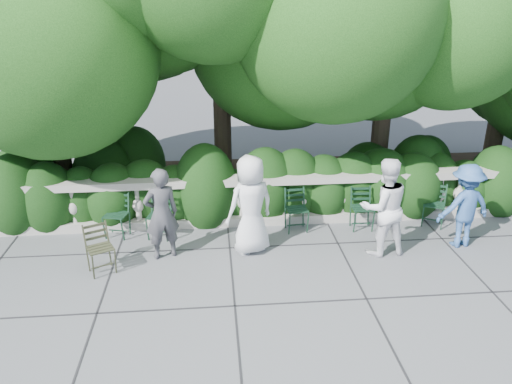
{
  "coord_description": "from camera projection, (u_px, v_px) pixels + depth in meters",
  "views": [
    {
      "loc": [
        -0.75,
        -7.21,
        4.35
      ],
      "look_at": [
        0.0,
        1.0,
        1.0
      ],
      "focal_mm": 35.0,
      "sensor_mm": 36.0,
      "label": 1
    }
  ],
  "objects": [
    {
      "name": "chair_d",
      "position": [
        298.0,
        234.0,
        9.58
      ],
      "size": [
        0.48,
        0.52,
        0.84
      ],
      "primitive_type": null,
      "rotation": [
        0.0,
        0.0,
        0.09
      ],
      "color": "black",
      "rests_on": "ground"
    },
    {
      "name": "person_woman_grey",
      "position": [
        161.0,
        214.0,
        8.46
      ],
      "size": [
        0.69,
        0.57,
        1.64
      ],
      "primitive_type": "imported",
      "rotation": [
        0.0,
        0.0,
        3.49
      ],
      "color": "#424247",
      "rests_on": "ground"
    },
    {
      "name": "balustrade",
      "position": [
        252.0,
        201.0,
        9.82
      ],
      "size": [
        12.0,
        0.44,
        1.0
      ],
      "color": "#9E998E",
      "rests_on": "ground"
    },
    {
      "name": "tree_canopy",
      "position": [
        280.0,
        11.0,
        9.86
      ],
      "size": [
        15.04,
        6.52,
        6.78
      ],
      "color": "#3F3023",
      "rests_on": "ground"
    },
    {
      "name": "ground",
      "position": [
        261.0,
        270.0,
        8.35
      ],
      "size": [
        90.0,
        90.0,
        0.0
      ],
      "primitive_type": "plane",
      "color": "#55575D",
      "rests_on": "ground"
    },
    {
      "name": "chair_f",
      "position": [
        363.0,
        232.0,
        9.64
      ],
      "size": [
        0.45,
        0.49,
        0.84
      ],
      "primitive_type": null,
      "rotation": [
        0.0,
        0.0,
        -0.02
      ],
      "color": "black",
      "rests_on": "ground"
    },
    {
      "name": "person_older_blue",
      "position": [
        465.0,
        206.0,
        8.88
      ],
      "size": [
        1.08,
        0.73,
        1.55
      ],
      "primitive_type": "imported",
      "rotation": [
        0.0,
        0.0,
        3.3
      ],
      "color": "#345D9C",
      "rests_on": "ground"
    },
    {
      "name": "chair_c",
      "position": [
        115.0,
        240.0,
        9.35
      ],
      "size": [
        0.55,
        0.58,
        0.84
      ],
      "primitive_type": null,
      "rotation": [
        0.0,
        0.0,
        -0.26
      ],
      "color": "black",
      "rests_on": "ground"
    },
    {
      "name": "chair_e",
      "position": [
        431.0,
        228.0,
        9.8
      ],
      "size": [
        0.61,
        0.63,
        0.84
      ],
      "primitive_type": null,
      "rotation": [
        0.0,
        0.0,
        -0.46
      ],
      "color": "black",
      "rests_on": "ground"
    },
    {
      "name": "chair_weathered",
      "position": [
        106.0,
        276.0,
        8.16
      ],
      "size": [
        0.61,
        0.62,
        0.84
      ],
      "primitive_type": null,
      "rotation": [
        0.0,
        0.0,
        0.45
      ],
      "color": "black",
      "rests_on": "ground"
    },
    {
      "name": "chair_b",
      "position": [
        158.0,
        241.0,
        9.3
      ],
      "size": [
        0.54,
        0.57,
        0.84
      ],
      "primitive_type": null,
      "rotation": [
        0.0,
        0.0,
        -0.24
      ],
      "color": "black",
      "rests_on": "ground"
    },
    {
      "name": "person_casual_man",
      "position": [
        384.0,
        207.0,
        8.57
      ],
      "size": [
        0.92,
        0.76,
        1.76
      ],
      "primitive_type": "imported",
      "rotation": [
        0.0,
        0.0,
        3.25
      ],
      "color": "white",
      "rests_on": "ground"
    },
    {
      "name": "shrub_hedge",
      "position": [
        248.0,
        200.0,
        11.11
      ],
      "size": [
        15.0,
        2.6,
        1.7
      ],
      "primitive_type": null,
      "color": "black",
      "rests_on": "ground"
    },
    {
      "name": "person_businessman",
      "position": [
        251.0,
        205.0,
        8.63
      ],
      "size": [
        1.03,
        0.88,
        1.78
      ],
      "primitive_type": "imported",
      "rotation": [
        0.0,
        0.0,
        3.57
      ],
      "color": "white",
      "rests_on": "ground"
    }
  ]
}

